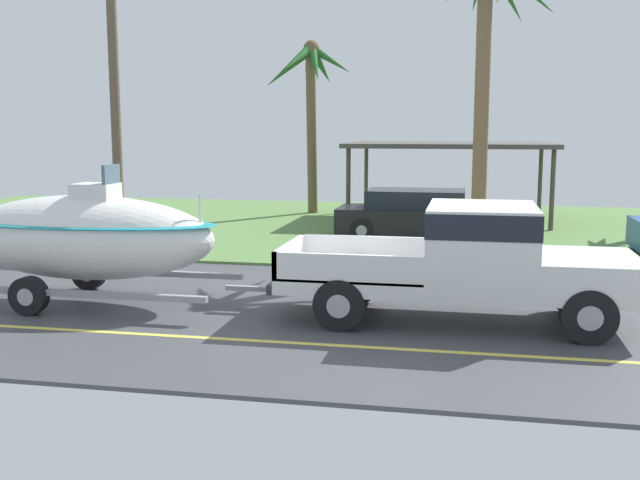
% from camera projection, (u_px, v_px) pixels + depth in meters
% --- Properties ---
extents(ground, '(36.00, 22.00, 0.11)m').
position_uv_depth(ground, '(408.00, 241.00, 20.45)').
color(ground, '#424247').
extents(pickup_truck_towing, '(5.74, 2.10, 1.87)m').
position_uv_depth(pickup_truck_towing, '(479.00, 258.00, 11.76)').
color(pickup_truck_towing, silver).
rests_on(pickup_truck_towing, ground).
extents(boat_on_trailer, '(6.13, 2.22, 2.44)m').
position_uv_depth(boat_on_trailer, '(84.00, 236.00, 13.06)').
color(boat_on_trailer, gray).
rests_on(boat_on_trailer, ground).
extents(parked_sedan_far, '(4.72, 1.82, 1.38)m').
position_uv_depth(parked_sedan_far, '(422.00, 216.00, 20.50)').
color(parked_sedan_far, black).
rests_on(parked_sedan_far, ground).
extents(carport_awning, '(6.58, 4.54, 2.57)m').
position_uv_depth(carport_awning, '(450.00, 147.00, 24.30)').
color(carport_awning, '#4C4238').
rests_on(carport_awning, ground).
extents(palm_tree_near_left, '(3.20, 3.07, 6.04)m').
position_uv_depth(palm_tree_near_left, '(309.00, 82.00, 25.77)').
color(palm_tree_near_left, brown).
rests_on(palm_tree_near_left, ground).
extents(palm_tree_near_right, '(3.09, 3.35, 7.16)m').
position_uv_depth(palm_tree_near_right, '(483.00, 20.00, 16.79)').
color(palm_tree_near_right, brown).
rests_on(palm_tree_near_right, ground).
extents(utility_pole, '(0.24, 1.80, 8.30)m').
position_uv_depth(utility_pole, '(114.00, 75.00, 17.87)').
color(utility_pole, brown).
rests_on(utility_pole, ground).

